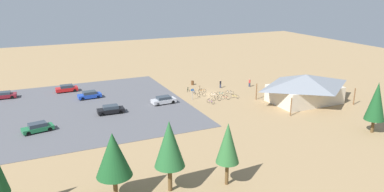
{
  "coord_description": "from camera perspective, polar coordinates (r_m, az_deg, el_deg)",
  "views": [
    {
      "loc": [
        32.41,
        61.79,
        20.69
      ],
      "look_at": [
        5.54,
        2.94,
        1.2
      ],
      "focal_mm": 34.46,
      "sensor_mm": 36.0,
      "label": 1
    }
  ],
  "objects": [
    {
      "name": "car_maroon_by_curb",
      "position": [
        78.4,
        -27.21,
        0.11
      ],
      "size": [
        4.79,
        2.15,
        1.33
      ],
      "color": "maroon",
      "rests_on": "parking_lot_asphalt"
    },
    {
      "name": "trash_bin",
      "position": [
        79.7,
        0.07,
        2.05
      ],
      "size": [
        0.6,
        0.6,
        0.9
      ],
      "primitive_type": "cylinder",
      "color": "brown",
      "rests_on": "ground"
    },
    {
      "name": "bicycle_orange_yard_front",
      "position": [
        74.08,
        1.59,
        0.83
      ],
      "size": [
        1.61,
        0.53,
        0.81
      ],
      "color": "black",
      "rests_on": "ground"
    },
    {
      "name": "car_black_second_row",
      "position": [
        63.16,
        -12.47,
        -2.05
      ],
      "size": [
        4.44,
        1.95,
        1.4
      ],
      "color": "black",
      "rests_on": "parking_lot_asphalt"
    },
    {
      "name": "bicycle_yellow_near_sign",
      "position": [
        70.69,
        6.67,
        -0.06
      ],
      "size": [
        1.06,
        1.39,
        0.77
      ],
      "color": "black",
      "rests_on": "ground"
    },
    {
      "name": "pine_far_west",
      "position": [
        37.61,
        -3.52,
        -7.46
      ],
      "size": [
        3.17,
        3.17,
        7.79
      ],
      "color": "brown",
      "rests_on": "ground"
    },
    {
      "name": "bicycle_white_edge_south",
      "position": [
        71.27,
        3.43,
        0.19
      ],
      "size": [
        1.13,
        1.5,
        0.89
      ],
      "color": "black",
      "rests_on": "ground"
    },
    {
      "name": "visitor_by_pavilion",
      "position": [
        77.48,
        4.42,
        1.9
      ],
      "size": [
        0.4,
        0.37,
        1.68
      ],
      "color": "#2D3347",
      "rests_on": "ground"
    },
    {
      "name": "bike_pavilion",
      "position": [
        70.33,
        17.07,
        1.37
      ],
      "size": [
        14.57,
        10.39,
        5.23
      ],
      "color": "beige",
      "rests_on": "ground"
    },
    {
      "name": "car_blue_near_entry",
      "position": [
        72.53,
        -15.58,
        0.17
      ],
      "size": [
        4.38,
        2.03,
        1.41
      ],
      "color": "#1E42B2",
      "rests_on": "parking_lot_asphalt"
    },
    {
      "name": "car_red_end_stall",
      "position": [
        78.46,
        -18.83,
        1.13
      ],
      "size": [
        4.26,
        1.81,
        1.41
      ],
      "color": "red",
      "rests_on": "parking_lot_asphalt"
    },
    {
      "name": "bicycle_orange_front_row",
      "position": [
        75.87,
        1.19,
        1.23
      ],
      "size": [
        0.77,
        1.61,
        0.87
      ],
      "color": "black",
      "rests_on": "ground"
    },
    {
      "name": "bicycle_green_back_row",
      "position": [
        74.92,
        -0.67,
        1.01
      ],
      "size": [
        0.91,
        1.5,
        0.74
      ],
      "color": "black",
      "rests_on": "ground"
    },
    {
      "name": "pine_west",
      "position": [
        58.92,
        26.63,
        -0.76
      ],
      "size": [
        2.81,
        2.81,
        7.59
      ],
      "color": "brown",
      "rests_on": "ground"
    },
    {
      "name": "bicycle_teal_yard_right",
      "position": [
        72.27,
        4.47,
        0.37
      ],
      "size": [
        1.51,
        0.93,
        0.76
      ],
      "color": "black",
      "rests_on": "ground"
    },
    {
      "name": "bicycle_black_lone_east",
      "position": [
        71.36,
        1.48,
        0.2
      ],
      "size": [
        1.7,
        0.61,
        0.79
      ],
      "color": "black",
      "rests_on": "ground"
    },
    {
      "name": "bicycle_silver_trailside",
      "position": [
        73.17,
        5.85,
        0.54
      ],
      "size": [
        1.12,
        1.36,
        0.81
      ],
      "color": "black",
      "rests_on": "ground"
    },
    {
      "name": "pine_far_east",
      "position": [
        39.07,
        5.56,
        -7.3
      ],
      "size": [
        2.49,
        2.49,
        7.08
      ],
      "color": "brown",
      "rests_on": "ground"
    },
    {
      "name": "car_silver_far_end",
      "position": [
        66.92,
        -4.41,
        -0.63
      ],
      "size": [
        4.47,
        2.02,
        1.38
      ],
      "color": "#BCBCC1",
      "rests_on": "parking_lot_asphalt"
    },
    {
      "name": "pine_mideast",
      "position": [
        37.19,
        -12.09,
        -8.89
      ],
      "size": [
        3.59,
        3.59,
        7.14
      ],
      "color": "brown",
      "rests_on": "ground"
    },
    {
      "name": "lot_sign",
      "position": [
        69.07,
        0.05,
        0.56
      ],
      "size": [
        0.56,
        0.08,
        2.2
      ],
      "color": "#99999E",
      "rests_on": "ground"
    },
    {
      "name": "bicycle_blue_mid_cluster",
      "position": [
        73.05,
        0.32,
        0.61
      ],
      "size": [
        0.48,
        1.66,
        0.81
      ],
      "color": "black",
      "rests_on": "ground"
    },
    {
      "name": "bicycle_red_yard_left",
      "position": [
        69.71,
        5.24,
        -0.24
      ],
      "size": [
        1.5,
        0.94,
        0.83
      ],
      "color": "black",
      "rests_on": "ground"
    },
    {
      "name": "visitor_crossing_yard",
      "position": [
        79.06,
        8.9,
        2.07
      ],
      "size": [
        0.38,
        0.4,
        1.73
      ],
      "color": "#2D3347",
      "rests_on": "ground"
    },
    {
      "name": "ground",
      "position": [
        72.78,
        3.01,
        0.22
      ],
      "size": [
        160.0,
        160.0,
        0.0
      ],
      "primitive_type": "plane",
      "color": "#9E7F56",
      "rests_on": "ground"
    },
    {
      "name": "car_green_aisle_side",
      "position": [
        58.63,
        -22.77,
        -4.51
      ],
      "size": [
        4.62,
        2.56,
        1.38
      ],
      "color": "#1E6B3D",
      "rests_on": "parking_lot_asphalt"
    },
    {
      "name": "bicycle_purple_by_bin",
      "position": [
        67.04,
        2.92,
        -0.88
      ],
      "size": [
        0.71,
        1.74,
        0.91
      ],
      "color": "black",
      "rests_on": "ground"
    },
    {
      "name": "parking_lot_asphalt",
      "position": [
        67.44,
        -16.19,
        -1.77
      ],
      "size": [
        35.04,
        35.59,
        0.05
      ],
      "primitive_type": "cube",
      "color": "#56565B",
      "rests_on": "ground"
    },
    {
      "name": "bicycle_black_edge_north",
      "position": [
        68.92,
        3.85,
        -0.44
      ],
      "size": [
        1.3,
        1.1,
        0.81
      ],
      "color": "black",
      "rests_on": "ground"
    }
  ]
}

